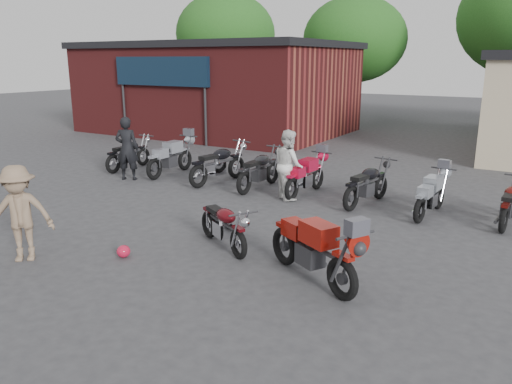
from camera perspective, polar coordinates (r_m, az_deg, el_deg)
The scene contains 18 objects.
ground at distance 9.36m, azimuth -9.20°, elevation -7.19°, with size 90.00×90.00×0.00m, color #343437.
brick_building at distance 25.31m, azimuth -4.40°, elevation 11.52°, with size 12.00×8.00×4.00m, color maroon.
tree_0 at distance 34.69m, azimuth -3.47°, elevation 15.92°, with size 6.56×6.56×8.20m, color #164713, non-canonical shape.
tree_1 at distance 30.48m, azimuth 11.11°, elevation 15.06°, with size 5.92×5.92×7.40m, color #164713, non-canonical shape.
vintage_motorcycle at distance 9.44m, azimuth -3.72°, elevation -3.51°, with size 1.77×0.58×1.03m, color #520A10, non-canonical shape.
sportbike at distance 8.04m, azimuth 6.55°, elevation -6.10°, with size 2.14×0.71×1.24m, color #A5170D, non-canonical shape.
helmet at distance 9.44m, azimuth -14.91°, elevation -6.57°, with size 0.25×0.25×0.23m, color red.
person_dark at distance 15.27m, azimuth -14.52°, elevation 4.84°, with size 0.69×0.45×1.88m, color black.
person_light at distance 12.76m, azimuth 3.74°, elevation 3.15°, with size 0.87×0.68×1.79m, color silver.
person_tan at distance 9.70m, azimuth -25.38°, elevation -2.25°, with size 1.12×0.64×1.74m, color #846B52.
row_bike_0 at distance 16.81m, azimuth -14.32°, elevation 4.43°, with size 1.94×0.64×1.12m, color black, non-canonical shape.
row_bike_1 at distance 15.72m, azimuth -9.72°, elevation 4.17°, with size 2.12×0.70×1.23m, color gray, non-canonical shape.
row_bike_2 at distance 14.49m, azimuth -4.25°, elevation 3.47°, with size 2.15×0.71×1.25m, color black, non-canonical shape.
row_bike_3 at distance 13.78m, azimuth 0.42°, elevation 2.79°, with size 2.05×0.68×1.19m, color black, non-canonical shape.
row_bike_4 at distance 13.25m, azimuth 5.73°, elevation 2.10°, with size 1.96×0.65×1.13m, color red, non-canonical shape.
row_bike_5 at distance 12.55m, azimuth 12.63°, elevation 1.13°, with size 1.99×0.66×1.16m, color black, non-canonical shape.
row_bike_6 at distance 12.07m, azimuth 19.37°, elevation -0.08°, with size 1.87×0.62×1.08m, color gray, non-canonical shape.
row_bike_7 at distance 12.09m, azimuth 27.08°, elevation -0.93°, with size 1.83×0.60×1.06m, color #520D0A, non-canonical shape.
Camera 1 is at (5.71, -6.54, 3.50)m, focal length 35.00 mm.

